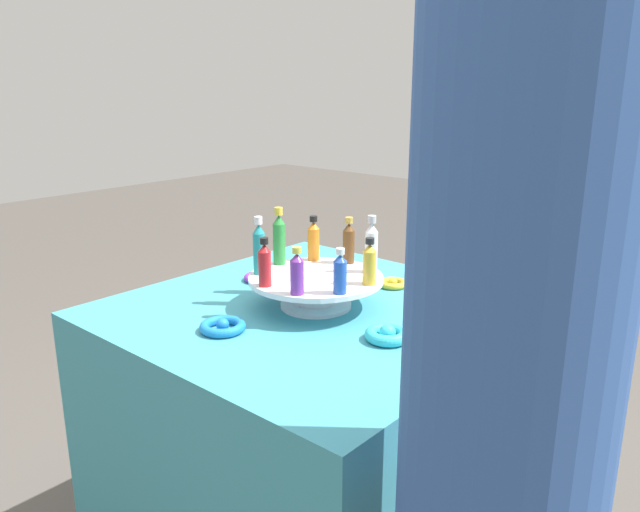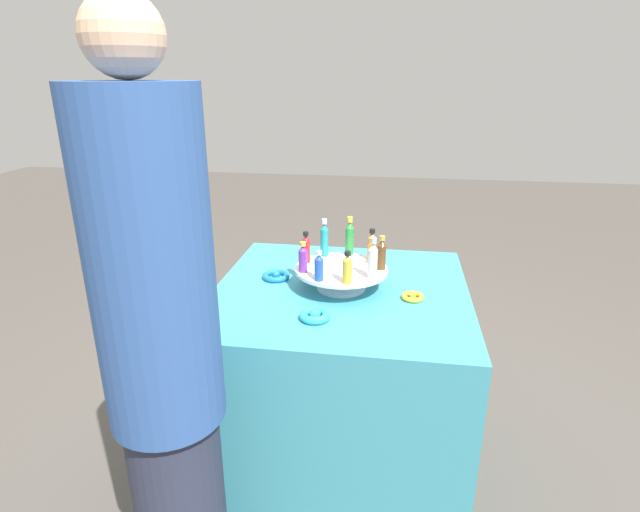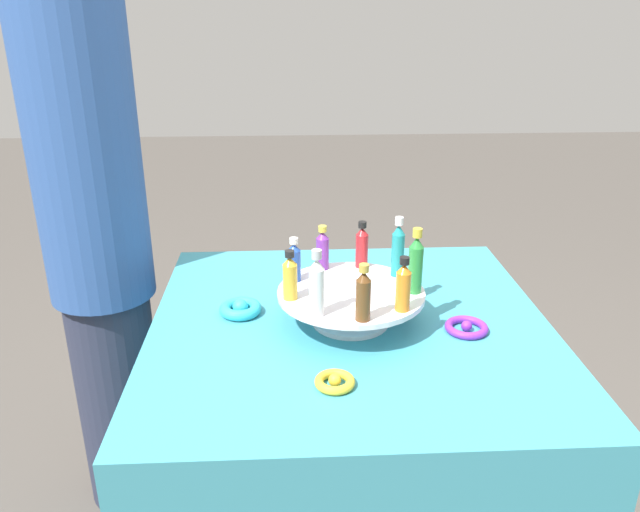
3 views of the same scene
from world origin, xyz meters
name	(u,v)px [view 2 (image 2 of 3)]	position (x,y,z in m)	size (l,w,h in m)	color
ground_plane	(338,461)	(0.00, 0.00, 0.00)	(12.00, 12.00, 0.00)	#4C4742
party_table	(340,381)	(0.00, 0.00, 0.38)	(0.89, 0.89, 0.76)	teal
display_stand	(341,274)	(0.00, 0.00, 0.82)	(0.32, 0.32, 0.08)	silver
bottle_gold	(347,269)	(0.13, 0.03, 0.89)	(0.03, 0.03, 0.11)	gold
bottle_clear	(373,260)	(0.08, 0.11, 0.91)	(0.03, 0.03, 0.14)	silver
bottle_brown	(382,254)	(-0.01, 0.14, 0.90)	(0.03, 0.03, 0.12)	brown
bottle_orange	(372,246)	(-0.10, 0.10, 0.90)	(0.03, 0.03, 0.12)	orange
bottle_green	(350,238)	(-0.14, 0.01, 0.91)	(0.03, 0.03, 0.15)	#288438
bottle_teal	(324,239)	(-0.11, -0.08, 0.91)	(0.03, 0.03, 0.14)	teal
bottle_red	(306,248)	(-0.04, -0.13, 0.90)	(0.03, 0.03, 0.11)	#B21E23
bottle_purple	(303,258)	(0.06, -0.12, 0.89)	(0.03, 0.03, 0.11)	#702D93
bottle_blue	(319,267)	(0.12, -0.06, 0.89)	(0.03, 0.03, 0.10)	#234CAD
ribbon_bow_purple	(361,262)	(-0.25, 0.05, 0.77)	(0.09, 0.09, 0.02)	purple
ribbon_bow_blue	(276,276)	(-0.05, -0.25, 0.78)	(0.10, 0.10, 0.03)	blue
ribbon_bow_teal	(315,315)	(0.25, -0.05, 0.78)	(0.10, 0.10, 0.04)	#2DB7CC
ribbon_bow_gold	(413,297)	(0.05, 0.25, 0.77)	(0.08, 0.08, 0.02)	gold
person_figure	(164,365)	(0.64, -0.35, 0.82)	(0.28, 0.28, 1.63)	#282D42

